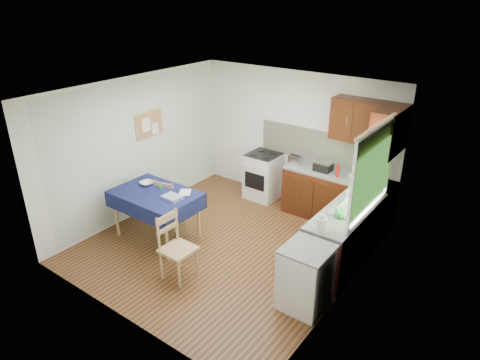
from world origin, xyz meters
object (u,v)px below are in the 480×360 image
Objects in this scene: toaster at (295,160)px; dish_rack at (345,212)px; chair_far at (169,202)px; chair_near at (175,245)px; kettle at (321,223)px; sandwich_press at (323,166)px; dining_table at (156,198)px.

dish_rack reaches higher than toaster.
dish_rack is (2.85, 0.66, 0.44)m from chair_far.
chair_near is 3.84× the size of kettle.
dish_rack is at bearing -77.04° from sandwich_press.
sandwich_press is 1.14× the size of kettle.
sandwich_press reaches higher than chair_near.
kettle is at bearing -89.03° from sandwich_press.
toaster is 1.92m from dish_rack.
kettle reaches higher than chair_near.
chair_far is at bearing 84.09° from dining_table.
toaster is 0.54m from sandwich_press.
kettle is at bearing -8.56° from dining_table.
dining_table is 0.44m from chair_far.
chair_far is 2.14× the size of dish_rack.
chair_near reaches higher than dining_table.
sandwich_press is at bearing 10.87° from toaster.
sandwich_press is at bearing 115.42° from kettle.
dining_table is 2.59m from toaster.
chair_far is 0.93× the size of chair_near.
chair_near is at bearing -47.21° from dining_table.
chair_far is (-0.07, 0.36, -0.24)m from dining_table.
dish_rack reaches higher than chair_near.
dining_table is at bearing -153.52° from sandwich_press.
dish_rack is at bearing 3.27° from dining_table.
kettle reaches higher than dining_table.
chair_far is 2.74m from sandwich_press.
toaster is at bearing -4.84° from chair_near.
kettle reaches higher than chair_far.
chair_far is at bearing -166.28° from dish_rack.
toaster is at bearing 43.13° from dining_table.
dish_rack is at bearing -31.23° from toaster.
sandwich_press is (0.84, 2.84, 0.46)m from chair_near.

